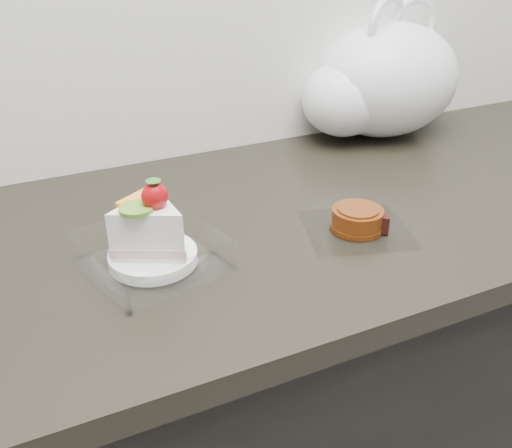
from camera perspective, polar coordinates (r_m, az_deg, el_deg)
counter at (r=1.23m, az=0.86°, el=-17.88°), size 2.04×0.64×0.90m
cake_tray at (r=0.82m, az=-10.38°, el=-1.90°), size 0.21×0.21×0.14m
mooncake_wrap at (r=0.92m, az=10.17°, el=0.29°), size 0.20×0.19×0.04m
plastic_bag at (r=1.30m, az=12.26°, el=13.66°), size 0.41×0.32×0.30m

